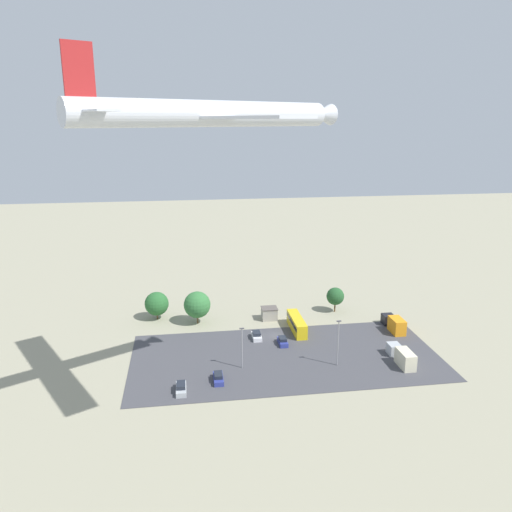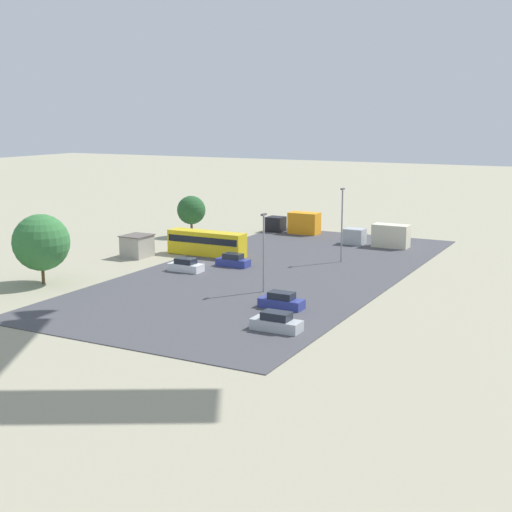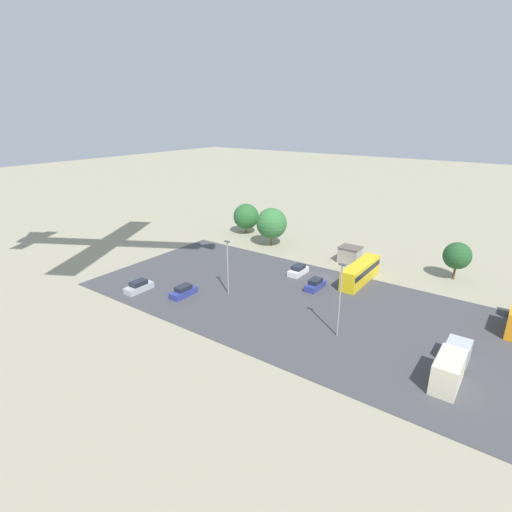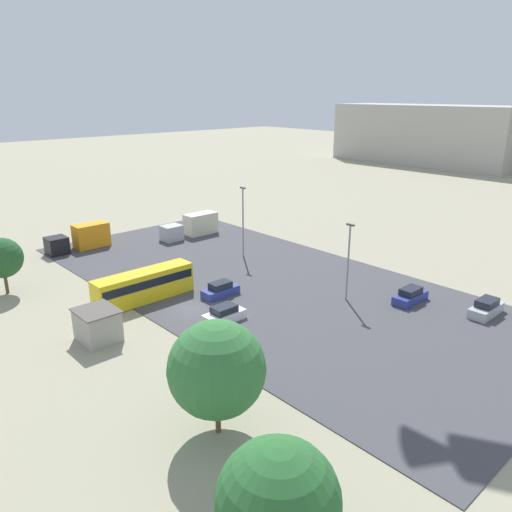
{
  "view_description": "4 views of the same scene",
  "coord_description": "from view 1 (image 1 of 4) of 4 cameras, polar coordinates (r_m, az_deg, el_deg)",
  "views": [
    {
      "loc": [
        19.36,
        100.95,
        46.66
      ],
      "look_at": [
        7.64,
        20.7,
        24.49
      ],
      "focal_mm": 35.0,
      "sensor_mm": 36.0,
      "label": 1
    },
    {
      "loc": [
        74.69,
        46.98,
        18.49
      ],
      "look_at": [
        1.98,
        8.9,
        2.22
      ],
      "focal_mm": 50.0,
      "sensor_mm": 36.0,
      "label": 2
    },
    {
      "loc": [
        -26.15,
        55.94,
        25.77
      ],
      "look_at": [
        4.9,
        12.64,
        6.73
      ],
      "focal_mm": 28.0,
      "sensor_mm": 36.0,
      "label": 3
    },
    {
      "loc": [
        39.12,
        -26.67,
        21.26
      ],
      "look_at": [
        0.16,
        9.01,
        3.79
      ],
      "focal_mm": 35.0,
      "sensor_mm": 36.0,
      "label": 4
    }
  ],
  "objects": [
    {
      "name": "ground_plane",
      "position": [
        112.89,
        2.35,
        -9.14
      ],
      "size": [
        400.0,
        400.0,
        0.0
      ],
      "primitive_type": "plane",
      "color": "gray"
    },
    {
      "name": "parking_lot_surface",
      "position": [
        103.75,
        3.42,
        -11.44
      ],
      "size": [
        62.34,
        29.36,
        0.08
      ],
      "color": "#424247",
      "rests_on": "ground"
    },
    {
      "name": "shed_building",
      "position": [
        121.31,
        1.53,
        -6.58
      ],
      "size": [
        3.84,
        3.35,
        2.95
      ],
      "color": "#9E998E",
      "rests_on": "ground"
    },
    {
      "name": "bus",
      "position": [
        115.16,
        4.68,
        -7.69
      ],
      "size": [
        2.47,
        10.99,
        3.2
      ],
      "color": "gold",
      "rests_on": "ground"
    },
    {
      "name": "parked_car_0",
      "position": [
        94.82,
        -4.33,
        -13.72
      ],
      "size": [
        1.76,
        4.38,
        1.59
      ],
      "color": "navy",
      "rests_on": "ground"
    },
    {
      "name": "parked_car_1",
      "position": [
        111.19,
        0.06,
        -9.1
      ],
      "size": [
        1.9,
        4.18,
        1.58
      ],
      "color": "silver",
      "rests_on": "ground"
    },
    {
      "name": "parked_car_2",
      "position": [
        108.75,
        3.06,
        -9.7
      ],
      "size": [
        1.73,
        4.16,
        1.6
      ],
      "color": "navy",
      "rests_on": "ground"
    },
    {
      "name": "parked_car_3",
      "position": [
        92.27,
        -8.55,
        -14.72
      ],
      "size": [
        1.8,
        4.46,
        1.66
      ],
      "rotation": [
        0.0,
        0.0,
        3.14
      ],
      "color": "#ADB2B7",
      "rests_on": "ground"
    },
    {
      "name": "parked_truck_0",
      "position": [
        104.55,
        16.35,
        -10.93
      ],
      "size": [
        2.41,
        9.35,
        3.24
      ],
      "rotation": [
        0.0,
        0.0,
        3.14
      ],
      "color": "#ADB2B7",
      "rests_on": "ground"
    },
    {
      "name": "parked_truck_1",
      "position": [
        119.32,
        15.52,
        -7.48
      ],
      "size": [
        2.59,
        8.68,
        3.36
      ],
      "rotation": [
        0.0,
        0.0,
        3.14
      ],
      "color": "black",
      "rests_on": "ground"
    },
    {
      "name": "tree_near_shed",
      "position": [
        118.58,
        -6.74,
        -5.55
      ],
      "size": [
        6.3,
        6.3,
        7.84
      ],
      "color": "brown",
      "rests_on": "ground"
    },
    {
      "name": "tree_apron_mid",
      "position": [
        122.89,
        -11.28,
        -5.37
      ],
      "size": [
        5.74,
        5.74,
        6.79
      ],
      "color": "brown",
      "rests_on": "ground"
    },
    {
      "name": "tree_apron_far",
      "position": [
        126.51,
        9.05,
        -4.57
      ],
      "size": [
        4.4,
        4.4,
        6.31
      ],
      "color": "brown",
      "rests_on": "ground"
    },
    {
      "name": "light_pole_lot_centre",
      "position": [
        99.37,
        9.36,
        -9.57
      ],
      "size": [
        0.9,
        0.28,
        9.42
      ],
      "color": "gray",
      "rests_on": "ground"
    },
    {
      "name": "light_pole_lot_edge",
      "position": [
        97.37,
        -1.61,
        -10.25
      ],
      "size": [
        0.9,
        0.28,
        8.37
      ],
      "color": "gray",
      "rests_on": "ground"
    },
    {
      "name": "airplane",
      "position": [
        70.55,
        -4.42,
        15.91
      ],
      "size": [
        39.4,
        33.71,
        9.41
      ],
      "rotation": [
        0.0,
        0.0,
        2.07
      ],
      "color": "silver"
    }
  ]
}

